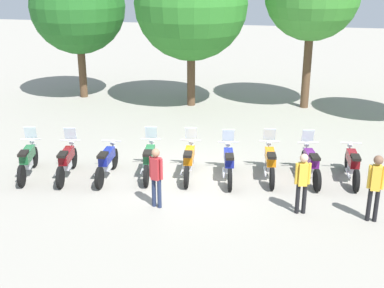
{
  "coord_description": "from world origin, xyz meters",
  "views": [
    {
      "loc": [
        3.07,
        -13.79,
        6.11
      ],
      "look_at": [
        0.0,
        0.5,
        0.9
      ],
      "focal_mm": 47.73,
      "sensor_mm": 36.0,
      "label": 1
    }
  ],
  "objects": [
    {
      "name": "tree_1",
      "position": [
        -1.68,
        8.14,
        4.47
      ],
      "size": [
        4.86,
        4.86,
        6.91
      ],
      "color": "brown",
      "rests_on": "ground_plane"
    },
    {
      "name": "person_1",
      "position": [
        5.06,
        -1.7,
        1.03
      ],
      "size": [
        0.4,
        0.24,
        1.75
      ],
      "rotation": [
        0.0,
        0.0,
        1.52
      ],
      "color": "black",
      "rests_on": "ground_plane"
    },
    {
      "name": "motorcycle_3",
      "position": [
        -1.2,
        -0.05,
        0.52
      ],
      "size": [
        0.65,
        2.17,
        1.37
      ],
      "rotation": [
        0.0,
        0.0,
        1.74
      ],
      "color": "black",
      "rests_on": "ground_plane"
    },
    {
      "name": "motorcycle_5",
      "position": [
        1.18,
        0.17,
        0.52
      ],
      "size": [
        0.68,
        2.17,
        1.37
      ],
      "rotation": [
        0.0,
        0.0,
        1.76
      ],
      "color": "black",
      "rests_on": "ground_plane"
    },
    {
      "name": "motorcycle_8",
      "position": [
        4.76,
        0.86,
        0.5
      ],
      "size": [
        0.62,
        2.19,
        0.99
      ],
      "rotation": [
        0.0,
        0.0,
        1.65
      ],
      "color": "black",
      "rests_on": "ground_plane"
    },
    {
      "name": "motorcycle_1",
      "position": [
        -3.59,
        -0.68,
        0.52
      ],
      "size": [
        0.68,
        2.17,
        1.37
      ],
      "rotation": [
        0.0,
        0.0,
        1.76
      ],
      "color": "black",
      "rests_on": "ground_plane"
    },
    {
      "name": "motorcycle_7",
      "position": [
        3.56,
        0.64,
        0.52
      ],
      "size": [
        0.73,
        2.16,
        1.37
      ],
      "rotation": [
        0.0,
        0.0,
        1.79
      ],
      "color": "black",
      "rests_on": "ground_plane"
    },
    {
      "name": "motorcycle_0",
      "position": [
        -4.78,
        -0.84,
        0.52
      ],
      "size": [
        0.8,
        2.14,
        1.37
      ],
      "rotation": [
        0.0,
        0.0,
        1.84
      ],
      "color": "black",
      "rests_on": "ground_plane"
    },
    {
      "name": "motorcycle_2",
      "position": [
        -2.39,
        -0.48,
        0.5
      ],
      "size": [
        0.62,
        2.19,
        0.99
      ],
      "rotation": [
        0.0,
        0.0,
        1.66
      ],
      "color": "black",
      "rests_on": "ground_plane"
    },
    {
      "name": "person_0",
      "position": [
        3.31,
        -1.64,
        0.95
      ],
      "size": [
        0.41,
        0.25,
        1.63
      ],
      "rotation": [
        0.0,
        0.0,
        4.92
      ],
      "color": "black",
      "rests_on": "ground_plane"
    },
    {
      "name": "person_2",
      "position": [
        -0.4,
        -2.07,
        0.95
      ],
      "size": [
        0.41,
        0.27,
        1.64
      ],
      "rotation": [
        0.0,
        0.0,
        1.28
      ],
      "color": "#232D4C",
      "rests_on": "ground_plane"
    },
    {
      "name": "motorcycle_4",
      "position": [
        -0.01,
        0.11,
        0.52
      ],
      "size": [
        0.62,
        2.19,
        1.37
      ],
      "rotation": [
        0.0,
        0.0,
        1.69
      ],
      "color": "black",
      "rests_on": "ground_plane"
    },
    {
      "name": "ground_plane",
      "position": [
        0.0,
        0.0,
        0.0
      ],
      "size": [
        80.0,
        80.0,
        0.0
      ],
      "primitive_type": "plane",
      "color": "gray"
    },
    {
      "name": "motorcycle_6",
      "position": [
        2.38,
        0.51,
        0.52
      ],
      "size": [
        0.62,
        2.18,
        1.37
      ],
      "rotation": [
        0.0,
        0.0,
        1.72
      ],
      "color": "black",
      "rests_on": "ground_plane"
    },
    {
      "name": "tree_0",
      "position": [
        -7.05,
        8.55,
        4.23
      ],
      "size": [
        4.33,
        4.33,
        6.41
      ],
      "color": "brown",
      "rests_on": "ground_plane"
    }
  ]
}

